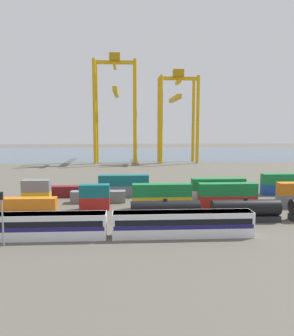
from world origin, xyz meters
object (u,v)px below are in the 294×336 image
signal_mast (2,211)px  shipping_container_15 (68,191)px  passenger_train (109,224)px  gantry_crane_west (115,99)px  shipping_container_1 (95,203)px  shipping_container_3 (162,202)px  shipping_container_19 (233,190)px  shipping_container_13 (218,195)px  shipping_container_7 (292,201)px  gantry_crane_central (177,107)px

signal_mast → shipping_container_15: 34.51m
passenger_train → gantry_crane_west: size_ratio=0.90×
signal_mast → shipping_container_1: (10.98, 20.97, -3.76)m
passenger_train → shipping_container_15: (-11.56, 31.30, -0.84)m
shipping_container_1 → gantry_crane_west: 98.38m
shipping_container_3 → shipping_container_19: (18.88, 13.17, 0.00)m
signal_mast → shipping_container_13: bearing=35.8°
signal_mast → shipping_container_7: (52.23, 20.97, -3.76)m
shipping_container_1 → gantry_crane_west: gantry_crane_west is taller
shipping_container_15 → shipping_container_19: bearing=0.0°
shipping_container_13 → gantry_crane_central: 90.55m
shipping_container_7 → passenger_train: bearing=-154.1°
shipping_container_1 → shipping_container_7: same height
signal_mast → shipping_container_19: size_ratio=1.30×
shipping_container_7 → shipping_container_15: (-48.89, 13.17, 0.00)m
gantry_crane_central → gantry_crane_west: bearing=178.9°
shipping_container_13 → gantry_crane_central: gantry_crane_central is taller
shipping_container_13 → passenger_train: bearing=-133.3°
shipping_container_3 → gantry_crane_central: (16.43, 93.71, 24.50)m
shipping_container_13 → shipping_container_19: 8.50m
shipping_container_3 → shipping_container_15: (-21.39, 13.17, 0.00)m
shipping_container_7 → shipping_container_3: bearing=180.0°
shipping_container_1 → shipping_container_15: (-7.64, 13.17, 0.00)m
passenger_train → gantry_crane_central: (26.26, 111.84, 23.65)m
signal_mast → shipping_container_7: size_ratio=1.30×
gantry_crane_central → passenger_train: bearing=-103.2°
shipping_container_7 → gantry_crane_west: size_ratio=0.12×
shipping_container_1 → gantry_crane_central: 101.46m
signal_mast → passenger_train: bearing=10.8°
shipping_container_15 → shipping_container_19: same height
passenger_train → shipping_container_1: passenger_train is taller
shipping_container_1 → shipping_container_19: size_ratio=1.00×
shipping_container_3 → shipping_container_13: 15.02m
shipping_container_3 → gantry_crane_west: 99.15m
passenger_train → signal_mast: 15.45m
gantry_crane_central → shipping_container_7: bearing=-83.3°
passenger_train → shipping_container_19: 42.48m
shipping_container_7 → shipping_container_19: 15.75m
passenger_train → shipping_container_3: (9.83, 18.13, -0.84)m
signal_mast → gantry_crane_west: gantry_crane_west is taller
shipping_container_19 → gantry_crane_central: 84.22m
passenger_train → shipping_container_19: size_ratio=7.33×
shipping_container_1 → shipping_container_15: bearing=120.1°
passenger_train → shipping_container_1: size_ratio=7.33×
gantry_crane_west → shipping_container_13: bearing=-73.5°
shipping_container_19 → gantry_crane_west: (-31.31, 81.10, 28.10)m
shipping_container_13 → shipping_container_3: bearing=-154.0°
shipping_container_19 → shipping_container_13: bearing=-129.2°
passenger_train → shipping_container_19: passenger_train is taller
shipping_container_1 → gantry_crane_west: bearing=89.2°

